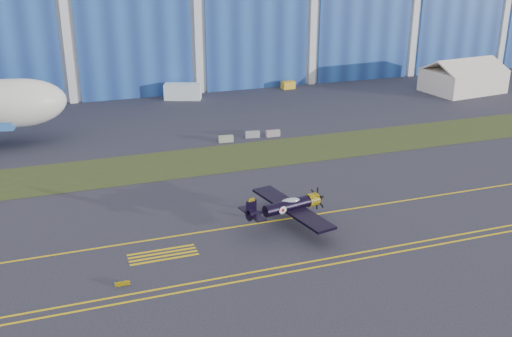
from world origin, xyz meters
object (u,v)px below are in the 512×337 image
object	(u,v)px
tug	(288,85)
shipping_container	(183,92)
tent	(464,75)
warbird	(287,206)

from	to	relation	value
tug	shipping_container	bearing A→B (deg)	178.86
tent	tug	bearing A→B (deg)	149.47
warbird	tent	xyz separation A→B (m)	(50.89, 40.58, 1.02)
warbird	tent	world-z (taller)	tent
tent	tug	world-z (taller)	tent
warbird	tug	size ratio (longest dim) A/B	5.49
tent	shipping_container	size ratio (longest dim) A/B	2.29
tent	tug	size ratio (longest dim) A/B	6.07
warbird	tug	xyz separation A→B (m)	(21.86, 53.22, -1.36)
warbird	tug	world-z (taller)	warbird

